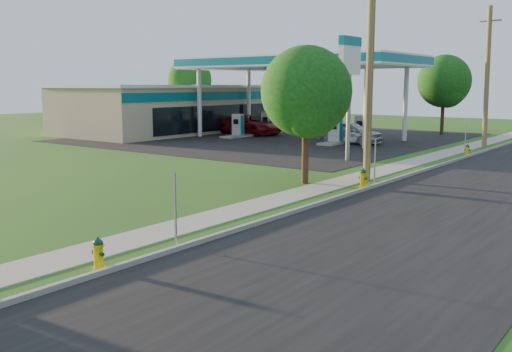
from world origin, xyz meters
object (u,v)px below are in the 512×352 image
(tree_verge, at_px, (307,95))
(hydrant_far, at_px, (467,150))
(fuel_pump_ne, at_px, (335,134))
(car_silver, at_px, (350,132))
(utility_pole_mid, at_px, (370,68))
(fuel_pump_nw, at_px, (238,129))
(price_pylon, at_px, (350,63))
(hydrant_mid, at_px, (363,178))
(car_red, at_px, (251,125))
(hydrant_near, at_px, (98,254))
(fuel_pump_sw, at_px, (267,126))
(tree_back, at_px, (190,81))
(fuel_pump_se, at_px, (361,131))
(tree_lot, at_px, (445,83))
(utility_pole_far, at_px, (487,76))

(tree_verge, relative_size, hydrant_far, 8.50)
(fuel_pump_ne, xyz_separation_m, car_silver, (0.62, 1.00, 0.10))
(fuel_pump_ne, bearing_deg, tree_verge, -64.91)
(utility_pole_mid, relative_size, fuel_pump_nw, 3.06)
(price_pylon, height_order, hydrant_mid, price_pylon)
(price_pylon, xyz_separation_m, car_red, (-14.86, 10.37, -4.60))
(hydrant_near, bearing_deg, hydrant_far, 89.80)
(fuel_pump_sw, distance_m, hydrant_near, 37.13)
(price_pylon, xyz_separation_m, tree_back, (-28.35, 17.03, -0.82))
(hydrant_far, bearing_deg, tree_back, 162.20)
(fuel_pump_se, relative_size, car_silver, 0.67)
(fuel_pump_ne, relative_size, hydrant_near, 4.16)
(tree_lot, relative_size, car_red, 1.13)
(utility_pole_mid, height_order, hydrant_mid, utility_pole_mid)
(fuel_pump_sw, distance_m, hydrant_mid, 26.52)
(price_pylon, bearing_deg, tree_back, 149.01)
(price_pylon, bearing_deg, car_red, 145.11)
(hydrant_mid, bearing_deg, utility_pole_far, 92.15)
(utility_pole_mid, height_order, hydrant_near, utility_pole_mid)
(tree_verge, bearing_deg, tree_lot, 97.73)
(price_pylon, height_order, hydrant_near, price_pylon)
(car_silver, bearing_deg, utility_pole_mid, -150.28)
(utility_pole_mid, xyz_separation_m, fuel_pump_ne, (-8.90, 13.00, -4.23))
(fuel_pump_se, xyz_separation_m, car_red, (-9.86, -1.13, 0.11))
(utility_pole_far, relative_size, car_red, 1.58)
(fuel_pump_ne, distance_m, car_red, 10.27)
(tree_verge, relative_size, tree_back, 0.82)
(utility_pole_mid, height_order, utility_pole_far, utility_pole_mid)
(hydrant_far, bearing_deg, hydrant_mid, -90.15)
(fuel_pump_nw, distance_m, tree_back, 17.66)
(fuel_pump_se, distance_m, price_pylon, 13.40)
(utility_pole_far, xyz_separation_m, fuel_pump_ne, (-8.90, -5.00, -4.08))
(price_pylon, xyz_separation_m, tree_lot, (-1.60, 20.11, -1.06))
(hydrant_near, bearing_deg, utility_pole_mid, 92.59)
(utility_pole_far, relative_size, tree_back, 1.33)
(fuel_pump_se, relative_size, tree_verge, 0.54)
(fuel_pump_ne, height_order, tree_back, tree_back)
(tree_lot, bearing_deg, fuel_pump_nw, -134.52)
(utility_pole_mid, bearing_deg, car_red, 139.78)
(fuel_pump_nw, relative_size, car_red, 0.53)
(fuel_pump_sw, bearing_deg, tree_lot, 34.77)
(fuel_pump_sw, distance_m, car_red, 1.43)
(fuel_pump_se, height_order, car_red, fuel_pump_se)
(utility_pole_far, xyz_separation_m, tree_lot, (-5.50, 7.61, -0.43))
(fuel_pump_ne, height_order, price_pylon, price_pylon)
(tree_verge, xyz_separation_m, hydrant_far, (2.48, 14.30, -3.45))
(utility_pole_mid, distance_m, fuel_pump_sw, 25.05)
(fuel_pump_sw, xyz_separation_m, fuel_pump_se, (9.00, 0.00, 0.00))
(fuel_pump_ne, relative_size, hydrant_far, 4.62)
(tree_verge, relative_size, hydrant_mid, 7.11)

